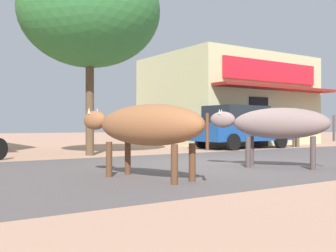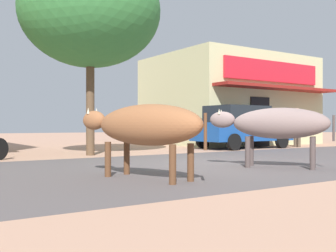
{
  "view_description": "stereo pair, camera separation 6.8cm",
  "coord_description": "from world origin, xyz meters",
  "px_view_note": "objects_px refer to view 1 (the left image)",
  "views": [
    {
      "loc": [
        -6.28,
        -7.23,
        0.9
      ],
      "look_at": [
        -0.5,
        1.37,
        0.88
      ],
      "focal_mm": 43.64,
      "sensor_mm": 36.0,
      "label": 1
    },
    {
      "loc": [
        -6.22,
        -7.27,
        0.9
      ],
      "look_at": [
        -0.5,
        1.37,
        0.88
      ],
      "focal_mm": 43.64,
      "sensor_mm": 36.0,
      "label": 2
    }
  ],
  "objects_px": {
    "cow_near_brown": "(146,126)",
    "roadside_tree": "(90,11)",
    "cow_far_dark": "(277,124)",
    "pedestrian_by_shop": "(296,124)",
    "parked_hatchback_car": "(240,127)"
  },
  "relations": [
    {
      "from": "parked_hatchback_car",
      "to": "cow_near_brown",
      "type": "distance_m",
      "value": 9.56
    },
    {
      "from": "parked_hatchback_car",
      "to": "pedestrian_by_shop",
      "type": "xyz_separation_m",
      "value": [
        2.55,
        -0.63,
        0.1
      ]
    },
    {
      "from": "parked_hatchback_car",
      "to": "cow_far_dark",
      "type": "relative_size",
      "value": 1.7
    },
    {
      "from": "cow_near_brown",
      "to": "pedestrian_by_shop",
      "type": "distance_m",
      "value": 11.41
    },
    {
      "from": "roadside_tree",
      "to": "pedestrian_by_shop",
      "type": "xyz_separation_m",
      "value": [
        8.88,
        -0.39,
        -3.35
      ]
    },
    {
      "from": "roadside_tree",
      "to": "cow_near_brown",
      "type": "height_order",
      "value": "roadside_tree"
    },
    {
      "from": "roadside_tree",
      "to": "cow_near_brown",
      "type": "relative_size",
      "value": 2.15
    },
    {
      "from": "parked_hatchback_car",
      "to": "pedestrian_by_shop",
      "type": "bearing_deg",
      "value": -13.9
    },
    {
      "from": "pedestrian_by_shop",
      "to": "parked_hatchback_car",
      "type": "bearing_deg",
      "value": 166.1
    },
    {
      "from": "cow_near_brown",
      "to": "pedestrian_by_shop",
      "type": "relative_size",
      "value": 1.73
    },
    {
      "from": "parked_hatchback_car",
      "to": "cow_far_dark",
      "type": "xyz_separation_m",
      "value": [
        -4.42,
        -5.72,
        0.08
      ]
    },
    {
      "from": "cow_near_brown",
      "to": "cow_far_dark",
      "type": "distance_m",
      "value": 3.24
    },
    {
      "from": "cow_near_brown",
      "to": "roadside_tree",
      "type": "bearing_deg",
      "value": 76.4
    },
    {
      "from": "cow_far_dark",
      "to": "cow_near_brown",
      "type": "bearing_deg",
      "value": -179.9
    },
    {
      "from": "pedestrian_by_shop",
      "to": "cow_far_dark",
      "type": "bearing_deg",
      "value": -143.86
    }
  ]
}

